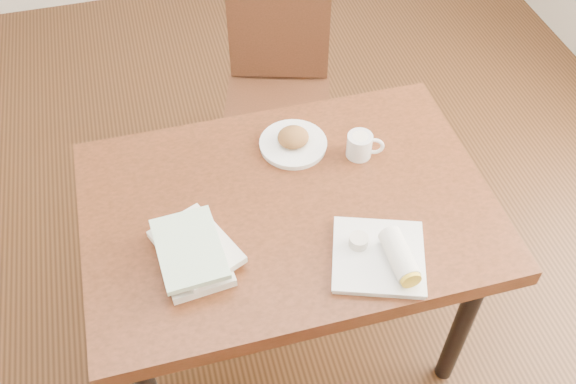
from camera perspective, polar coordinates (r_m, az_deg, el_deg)
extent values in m
cube|color=#472814|center=(2.52, 0.00, -12.13)|extent=(4.00, 5.00, 0.01)
cube|color=#602A16|center=(1.92, 0.00, -1.57)|extent=(1.21, 0.83, 0.06)
cylinder|color=black|center=(2.20, 15.23, -11.28)|extent=(0.06, 0.06, 0.69)
cylinder|color=black|center=(2.39, -13.78, -4.02)|extent=(0.06, 0.06, 0.69)
cylinder|color=black|center=(2.52, 9.24, 0.64)|extent=(0.06, 0.06, 0.69)
cylinder|color=#492314|center=(2.90, 2.85, 5.91)|extent=(0.04, 0.04, 0.45)
cylinder|color=#492314|center=(2.92, -4.28, 6.07)|extent=(0.04, 0.04, 0.45)
cylinder|color=#492314|center=(2.65, 2.83, 0.60)|extent=(0.04, 0.04, 0.45)
cylinder|color=#492314|center=(2.66, -4.93, 0.80)|extent=(0.04, 0.04, 0.45)
cube|color=#492314|center=(2.61, -0.95, 7.26)|extent=(0.52, 0.52, 0.04)
cube|color=#492314|center=(2.59, -0.82, 14.36)|extent=(0.39, 0.16, 0.45)
cylinder|color=white|center=(2.05, 0.46, 4.21)|extent=(0.21, 0.21, 0.01)
cylinder|color=white|center=(2.05, 0.46, 4.40)|extent=(0.22, 0.22, 0.01)
ellipsoid|color=#B27538|center=(2.03, 0.47, 4.90)|extent=(0.12, 0.12, 0.06)
cylinder|color=white|center=(2.02, 6.36, 4.14)|extent=(0.08, 0.08, 0.08)
torus|color=white|center=(2.02, 7.66, 4.05)|extent=(0.06, 0.03, 0.06)
cylinder|color=tan|center=(1.99, 6.45, 4.88)|extent=(0.07, 0.07, 0.01)
cylinder|color=#F2E5CC|center=(1.99, 6.45, 4.94)|extent=(0.05, 0.05, 0.00)
cube|color=white|center=(1.78, 8.02, -5.78)|extent=(0.31, 0.31, 0.01)
cube|color=white|center=(1.78, 8.05, -5.59)|extent=(0.32, 0.32, 0.01)
cylinder|color=white|center=(1.74, 9.86, -5.55)|extent=(0.06, 0.15, 0.06)
cylinder|color=yellow|center=(1.70, 10.81, -7.55)|extent=(0.06, 0.02, 0.06)
cylinder|color=silver|center=(1.78, 6.29, -4.35)|extent=(0.05, 0.05, 0.03)
cylinder|color=red|center=(1.77, 6.32, -4.13)|extent=(0.05, 0.05, 0.01)
cube|color=white|center=(1.78, -8.43, -5.67)|extent=(0.20, 0.27, 0.03)
cube|color=silver|center=(1.77, -8.15, -4.84)|extent=(0.25, 0.29, 0.02)
cube|color=#7DBC84|center=(1.74, -8.79, -4.98)|extent=(0.19, 0.26, 0.02)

